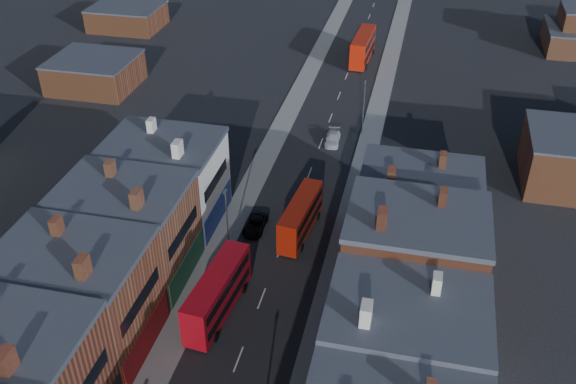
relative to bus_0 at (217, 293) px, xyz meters
The scene contains 9 objects.
pavement_west 29.04m from the bus_0, 95.95° to the left, with size 3.00×200.00×0.12m, color gray.
pavement_east 30.57m from the bus_0, 70.84° to the left, with size 3.00×200.00×0.12m, color gray.
lamp_post_2 9.21m from the bus_0, 100.95° to the left, with size 0.25×0.70×8.12m.
lamp_post_3 39.81m from the bus_0, 77.36° to the left, with size 0.25×0.70×8.12m.
bus_0 is the anchor object (origin of this frame).
bus_1 14.97m from the bus_0, 70.48° to the left, with size 3.21×9.93×4.21m.
bus_2 66.23m from the bus_0, 85.52° to the left, with size 3.32×11.54×4.93m.
car_2 13.75m from the bus_0, 90.45° to the left, with size 2.12×4.60×1.28m, color black.
car_3 35.83m from the bus_0, 81.91° to the left, with size 1.90×4.68×1.36m, color silver.
Camera 1 is at (13.01, -21.03, 43.62)m, focal length 40.00 mm.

